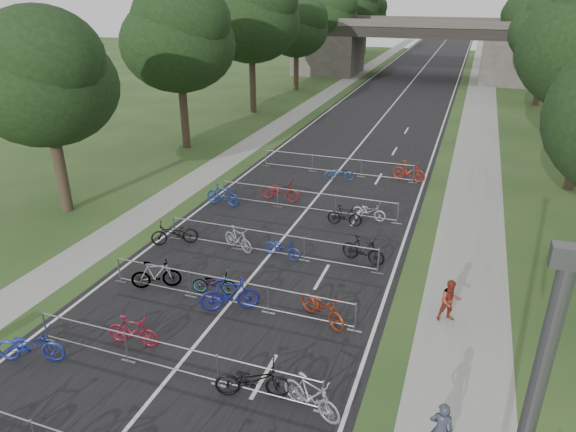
{
  "coord_description": "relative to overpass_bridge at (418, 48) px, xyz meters",
  "views": [
    {
      "loc": [
        7.24,
        -2.87,
        10.4
      ],
      "look_at": [
        0.19,
        16.77,
        1.1
      ],
      "focal_mm": 32.0,
      "sensor_mm": 36.0,
      "label": 1
    }
  ],
  "objects": [
    {
      "name": "bike_14",
      "position": [
        0.19,
        -54.26,
        -2.91
      ],
      "size": [
        2.13,
        1.48,
        1.26
      ],
      "primitive_type": "imported",
      "rotation": [
        0.0,
        0.0,
        2.04
      ],
      "color": "navy",
      "rests_on": "ground"
    },
    {
      "name": "tree_left_3",
      "position": [
        -11.39,
        -13.07,
        2.96
      ],
      "size": [
        6.72,
        6.72,
        10.25
      ],
      "color": "#33261C",
      "rests_on": "ground"
    },
    {
      "name": "bike_17",
      "position": [
        -1.46,
        -50.01,
        -3.01
      ],
      "size": [
        1.78,
        1.16,
        1.04
      ],
      "primitive_type": "imported",
      "rotation": [
        0.0,
        0.0,
        1.15
      ],
      "color": "gray",
      "rests_on": "ground"
    },
    {
      "name": "bike_16",
      "position": [
        -4.3,
        -50.5,
        -3.0
      ],
      "size": [
        2.12,
        1.65,
        1.07
      ],
      "primitive_type": "imported",
      "rotation": [
        0.0,
        0.0,
        5.24
      ],
      "color": "black",
      "rests_on": "ground"
    },
    {
      "name": "pedestrian_b",
      "position": [
        7.45,
        -52.31,
        -2.77
      ],
      "size": [
        0.91,
        0.83,
        1.53
      ],
      "primitive_type": "imported",
      "rotation": [
        0.0,
        0.0,
        0.41
      ],
      "color": "maroon",
      "rests_on": "ground"
    },
    {
      "name": "bike_15",
      "position": [
        3.43,
        -53.8,
        -2.98
      ],
      "size": [
        2.19,
        1.75,
        1.12
      ],
      "primitive_type": "imported",
      "rotation": [
        0.0,
        0.0,
        1.02
      ],
      "color": "maroon",
      "rests_on": "ground"
    },
    {
      "name": "bike_26",
      "position": [
        0.45,
        -40.04,
        -3.08
      ],
      "size": [
        1.84,
        1.09,
        0.92
      ],
      "primitive_type": "imported",
      "rotation": [
        0.0,
        0.0,
        1.86
      ],
      "color": "navy",
      "rests_on": "ground"
    },
    {
      "name": "bike_9",
      "position": [
        -1.84,
        -57.04,
        -3.01
      ],
      "size": [
        1.78,
        0.66,
        1.05
      ],
      "primitive_type": "imported",
      "rotation": [
        0.0,
        0.0,
        1.67
      ],
      "color": "maroon",
      "rests_on": "ground"
    },
    {
      "name": "barrier_row_4",
      "position": [
        0.0,
        -50.0,
        -2.99
      ],
      "size": [
        9.7,
        0.08,
        1.1
      ],
      "color": "gray",
      "rests_on": "ground"
    },
    {
      "name": "tree_left_4",
      "position": [
        -11.39,
        -1.07,
        3.77
      ],
      "size": [
        7.56,
        7.56,
        11.53
      ],
      "color": "#33261C",
      "rests_on": "ground"
    },
    {
      "name": "bike_11",
      "position": [
        4.3,
        -57.87,
        -2.97
      ],
      "size": [
        1.95,
        1.17,
        1.13
      ],
      "primitive_type": "imported",
      "rotation": [
        0.0,
        0.0,
        1.21
      ],
      "color": "#A19FA6",
      "rests_on": "ground"
    },
    {
      "name": "pedestrian_a",
      "position": [
        7.6,
        -58.09,
        -2.75
      ],
      "size": [
        0.58,
        0.39,
        1.56
      ],
      "primitive_type": "imported",
      "rotation": [
        0.0,
        0.0,
        3.17
      ],
      "color": "#2D3244",
      "rests_on": "ground"
    },
    {
      "name": "tree_right_6",
      "position": [
        13.11,
        22.93,
        3.39
      ],
      "size": [
        7.17,
        7.17,
        10.93
      ],
      "color": "#33261C",
      "rests_on": "ground"
    },
    {
      "name": "bike_19",
      "position": [
        3.85,
        -49.27,
        -2.96
      ],
      "size": [
        1.97,
        0.95,
        1.14
      ],
      "primitive_type": "imported",
      "rotation": [
        0.0,
        0.0,
        1.34
      ],
      "color": "black",
      "rests_on": "ground"
    },
    {
      "name": "overpass_bridge",
      "position": [
        0.0,
        0.0,
        0.0
      ],
      "size": [
        31.0,
        8.0,
        7.05
      ],
      "color": "#43403C",
      "rests_on": "ground"
    },
    {
      "name": "road",
      "position": [
        0.0,
        -15.0,
        -3.53
      ],
      "size": [
        11.0,
        140.0,
        0.01
      ],
      "primitive_type": "cube",
      "color": "black",
      "rests_on": "ground"
    },
    {
      "name": "bike_21",
      "position": [
        -1.7,
        -44.12,
        -2.96
      ],
      "size": [
        2.2,
        0.86,
        1.14
      ],
      "primitive_type": "imported",
      "rotation": [
        0.0,
        0.0,
        1.52
      ],
      "color": "maroon",
      "rests_on": "ground"
    },
    {
      "name": "tree_right_5",
      "position": [
        13.11,
        10.93,
        2.41
      ],
      "size": [
        6.16,
        6.16,
        9.39
      ],
      "color": "#33261C",
      "rests_on": "ground"
    },
    {
      "name": "bike_18",
      "position": [
        0.58,
        -50.03,
        -3.07
      ],
      "size": [
        1.83,
        0.92,
        0.92
      ],
      "primitive_type": "imported",
      "rotation": [
        0.0,
        0.0,
        1.39
      ],
      "color": "navy",
      "rests_on": "ground"
    },
    {
      "name": "tree_right_4",
      "position": [
        13.11,
        -1.07,
        4.37
      ],
      "size": [
        8.18,
        8.18,
        12.47
      ],
      "color": "#33261C",
      "rests_on": "ground"
    },
    {
      "name": "bike_20",
      "position": [
        -4.3,
        -45.74,
        -2.96
      ],
      "size": [
        1.95,
        0.67,
        1.15
      ],
      "primitive_type": "imported",
      "rotation": [
        0.0,
        0.0,
        1.5
      ],
      "color": "navy",
      "rests_on": "ground"
    },
    {
      "name": "sidewalk_left",
      "position": [
        -7.5,
        -15.0,
        -3.53
      ],
      "size": [
        2.0,
        140.0,
        0.01
      ],
      "primitive_type": "cube",
      "color": "gray",
      "rests_on": "ground"
    },
    {
      "name": "sidewalk_right",
      "position": [
        8.0,
        -15.0,
        -3.53
      ],
      "size": [
        3.0,
        140.0,
        0.01
      ],
      "primitive_type": "cube",
      "color": "gray",
      "rests_on": "ground"
    },
    {
      "name": "tree_left_2",
      "position": [
        -11.39,
        -25.07,
        4.58
      ],
      "size": [
        8.4,
        8.4,
        12.81
      ],
      "color": "#33261C",
      "rests_on": "ground"
    },
    {
      "name": "tree_right_2",
      "position": [
        13.11,
        -25.07,
        2.41
      ],
      "size": [
        6.16,
        6.16,
        9.39
      ],
      "color": "#33261C",
      "rests_on": "ground"
    },
    {
      "name": "bike_10",
      "position": [
        2.61,
        -57.83,
        -2.98
      ],
      "size": [
        2.24,
        1.33,
        1.11
      ],
      "primitive_type": "imported",
      "rotation": [
        0.0,
        0.0,
        1.87
      ],
      "color": "black",
      "rests_on": "ground"
    },
    {
      "name": "barrier_row_3",
      "position": [
        0.0,
        -54.0,
        -2.99
      ],
      "size": [
        9.7,
        0.08,
        1.1
      ],
      "color": "gray",
      "rests_on": "ground"
    },
    {
      "name": "tree_left_6",
      "position": [
        -11.39,
        22.93,
        2.96
      ],
      "size": [
        6.72,
        6.72,
        10.25
      ],
      "color": "#33261C",
      "rests_on": "ground"
    },
    {
      "name": "bike_23",
      "position": [
        3.22,
        -44.96,
        -3.09
      ],
      "size": [
        1.74,
        0.76,
        0.89
      ],
      "primitive_type": "imported",
      "rotation": [
        0.0,
        0.0,
        1.47
      ],
      "color": "#AFAEB6",
      "rests_on": "ground"
    },
    {
      "name": "tree_left_5",
      "position": [
        -11.39,
        10.93,
        4.58
      ],
      "size": [
        8.4,
        8.4,
        12.81
      ],
      "color": "#33261C",
      "rests_on": "ground"
    },
    {
      "name": "bike_27",
      "position": [
        4.3,
        -38.74,
        -2.94
      ],
      "size": [
        2.06,
        0.94,
        1.19
      ],
      "primitive_type": "imported",
      "rotation": [
        0.0,
        0.0,
        1.37
      ],
      "color": "#9D2916",
      "rests_on": "ground"
    },
    {
      "name": "bike_13",
      "position": [
        -0.81,
        -53.48,
        -3.1
      ],
      "size": [
        1.75,
        0.94,
        0.87
      ],
      "primitive_type": "imported",
      "rotation": [
        0.0,
        0.0,
        1.8
      ],
      "color": "gray",
      "rests_on": "ground"
    },
    {
      "name": "bike_22",
      "position": [
        2.26,
        -46.02,
        -3.03
      ],
      "size": [
        1.69,
        0.56,
        1.0
      ],
      "primitive_type": "imported",
      "rotation": [
        0.0,
        0.0,
        1.62
      ],
      "color": "black",
      "rests_on": "ground"
    },
    {
      "name": "bike_12",
      "position": [
        -3.05,
        -53.86,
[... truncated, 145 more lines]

